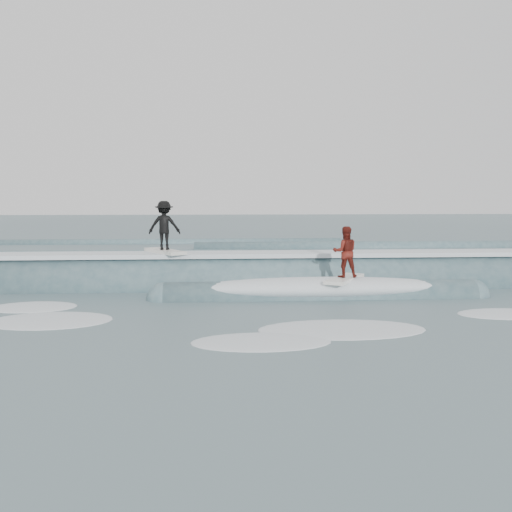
{
  "coord_description": "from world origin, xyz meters",
  "views": [
    {
      "loc": [
        -1.2,
        -13.69,
        2.9
      ],
      "look_at": [
        0.0,
        3.58,
        1.1
      ],
      "focal_mm": 40.0,
      "sensor_mm": 36.0,
      "label": 1
    }
  ],
  "objects": [
    {
      "name": "far_swells",
      "position": [
        -0.18,
        17.65,
        0.0
      ],
      "size": [
        39.07,
        8.65,
        0.8
      ],
      "color": "#3A5862",
      "rests_on": "ground"
    },
    {
      "name": "breaking_wave",
      "position": [
        0.27,
        4.25,
        0.05
      ],
      "size": [
        22.0,
        3.83,
        2.1
      ],
      "color": "#3A5862",
      "rests_on": "ground"
    },
    {
      "name": "surfer_red",
      "position": [
        2.48,
        2.38,
        1.2
      ],
      "size": [
        1.52,
        1.99,
        1.57
      ],
      "color": "white",
      "rests_on": "ground"
    },
    {
      "name": "surfer_black",
      "position": [
        -2.85,
        4.58,
        1.91
      ],
      "size": [
        1.49,
        2.0,
        1.65
      ],
      "color": "silver",
      "rests_on": "ground"
    },
    {
      "name": "whitewater",
      "position": [
        0.52,
        -1.38,
        0.0
      ],
      "size": [
        14.77,
        6.98,
        0.1
      ],
      "color": "white",
      "rests_on": "ground"
    },
    {
      "name": "ground",
      "position": [
        0.0,
        0.0,
        0.0
      ],
      "size": [
        160.0,
        160.0,
        0.0
      ],
      "primitive_type": "plane",
      "color": "#425861",
      "rests_on": "ground"
    }
  ]
}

